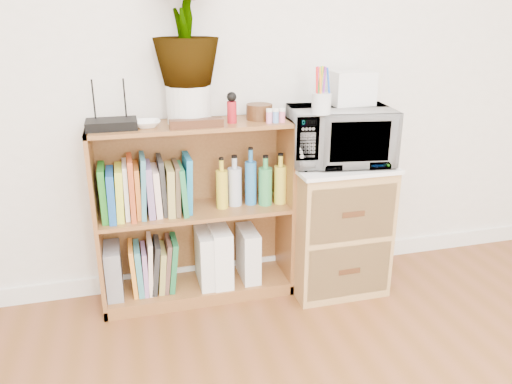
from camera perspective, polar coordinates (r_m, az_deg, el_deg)
name	(u,v)px	position (r m, az deg, el deg)	size (l,w,h in m)	color
skirting_board	(254,266)	(2.98, -0.25, -8.40)	(4.00, 0.02, 0.10)	white
bookshelf	(195,214)	(2.61, -6.93, -2.46)	(1.00, 0.30, 0.95)	brown
wicker_unit	(334,226)	(2.79, 8.88, -3.88)	(0.50, 0.45, 0.70)	#9E7542
microwave	(340,136)	(2.62, 9.56, 6.37)	(0.52, 0.35, 0.29)	white
pen_cup	(321,103)	(2.41, 7.48, 10.01)	(0.09, 0.09, 0.10)	silver
small_appliance	(351,88)	(2.69, 10.76, 11.63)	(0.22, 0.18, 0.17)	silver
router	(112,124)	(2.43, -16.18, 7.45)	(0.23, 0.16, 0.04)	black
white_bowl	(147,124)	(2.42, -12.38, 7.61)	(0.13, 0.13, 0.03)	white
plant_pot	(189,104)	(2.47, -7.69, 9.91)	(0.21, 0.21, 0.18)	silver
potted_plant	(185,25)	(2.44, -8.10, 18.38)	(0.31, 0.31, 0.55)	#38742E
trinket_box	(196,123)	(2.37, -6.82, 7.79)	(0.25, 0.06, 0.04)	#381E0F
kokeshi_doll	(232,112)	(2.45, -2.78, 9.09)	(0.05, 0.05, 0.11)	maroon
wooden_bowl	(259,112)	(2.54, 0.38, 9.15)	(0.13, 0.13, 0.08)	#39210F
paint_jars	(276,117)	(2.46, 2.26, 8.61)	(0.12, 0.04, 0.06)	pink
file_box	(114,270)	(2.71, -15.95, -8.62)	(0.08, 0.21, 0.27)	gray
magazine_holder_left	(206,257)	(2.72, -5.69, -7.44)	(0.09, 0.24, 0.30)	silver
magazine_holder_mid	(220,254)	(2.72, -4.16, -7.11)	(0.10, 0.25, 0.32)	white
magazine_holder_right	(248,253)	(2.76, -0.90, -7.04)	(0.09, 0.23, 0.29)	silver
cookbooks	(146,189)	(2.54, -12.45, 0.33)	(0.45, 0.20, 0.31)	#217820
liquor_bottles	(259,179)	(2.62, 0.29, 1.49)	(0.46, 0.07, 0.30)	gold
lower_books	(153,266)	(2.71, -11.65, -8.28)	(0.25, 0.19, 0.29)	orange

